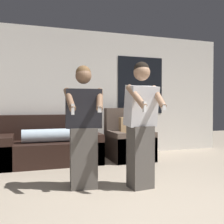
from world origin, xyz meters
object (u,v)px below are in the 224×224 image
Objects in this scene: couch at (50,147)px; person_right at (141,124)px; armchair at (128,142)px; person_left at (84,127)px.

person_right is at bearing -62.42° from couch.
armchair is 1.95m from person_right.
person_left is at bearing -128.85° from armchair.
armchair is (1.55, -0.13, 0.03)m from couch.
person_left is (-1.26, -1.57, 0.46)m from armchair.
person_right reaches higher than person_left.
person_left is (0.29, -1.69, 0.50)m from couch.
person_left reaches higher than couch.
couch is at bearing 117.58° from person_right.
person_right is at bearing -106.79° from armchair.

